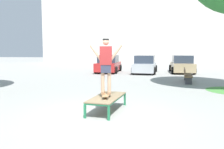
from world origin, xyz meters
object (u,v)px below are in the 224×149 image
Objects in this scene: skate_box at (107,98)px; skateboard at (106,95)px; skater at (106,62)px; park_bench at (187,75)px; car_silver at (145,65)px; car_red at (109,64)px; car_tan at (182,65)px.

skate_box is 2.48× the size of skateboard.
skateboard is at bearing -86.99° from skater.
skate_box is 8.18m from park_bench.
park_bench is (3.94, 7.17, 0.03)m from skate_box.
park_bench is at bearing 61.18° from skate_box.
skate_box is 0.16m from skateboard.
car_silver reaches higher than skate_box.
car_red is 3.21m from car_silver.
car_tan reaches higher than skateboard.
car_red is (-1.53, 13.24, 0.28)m from skate_box.
car_red is (-1.51, 13.34, 0.15)m from skateboard.
skateboard is 12.97m from car_silver.
skater is at bearing 93.01° from skateboard.
car_red is 0.98× the size of car_silver.
car_red is at bearing 96.61° from skate_box.
skate_box is at bearing -97.32° from car_silver.
car_silver is at bearing -8.54° from car_red.
car_silver is (3.17, -0.48, 0.00)m from car_red.
skateboard is at bearing -100.82° from skate_box.
car_tan is (4.82, 13.40, 0.28)m from skate_box.
car_tan is at bearing 70.22° from skate_box.
car_red and car_tan have the same top height.
car_silver reaches higher than park_bench.
car_tan is at bearing 1.43° from car_red.
skater is at bearing -97.35° from car_silver.
skateboard is 14.34m from car_tan.
skater reaches higher than car_tan.
car_red reaches higher than skateboard.
car_tan is 1.76× the size of park_bench.
car_tan is at bearing 11.30° from car_silver.
skateboard is 8.28m from park_bench.
park_bench is at bearing 61.39° from skateboard.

